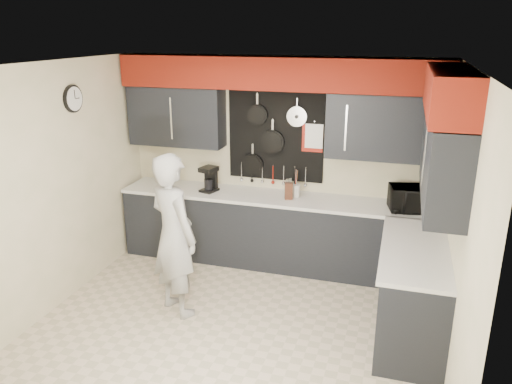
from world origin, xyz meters
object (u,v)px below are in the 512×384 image
(coffee_maker, at_px, (210,178))
(person, at_px, (174,235))
(microwave, at_px, (412,199))
(utensil_crock, at_px, (295,191))
(knife_block, at_px, (289,191))

(coffee_maker, distance_m, person, 1.38)
(microwave, height_order, person, person)
(microwave, distance_m, person, 2.71)
(utensil_crock, bearing_deg, coffee_maker, -175.71)
(knife_block, bearing_deg, utensil_crock, 45.20)
(utensil_crock, distance_m, person, 1.74)
(person, bearing_deg, coffee_maker, -53.98)
(knife_block, bearing_deg, coffee_maker, 162.31)
(microwave, height_order, coffee_maker, coffee_maker)
(knife_block, height_order, person, person)
(microwave, relative_size, utensil_crock, 3.30)
(coffee_maker, height_order, person, person)
(microwave, xyz_separation_m, utensil_crock, (-1.38, 0.10, -0.06))
(microwave, xyz_separation_m, person, (-2.35, -1.34, -0.19))
(utensil_crock, bearing_deg, microwave, -4.26)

